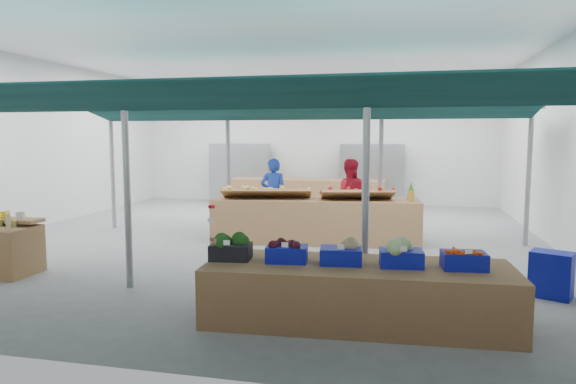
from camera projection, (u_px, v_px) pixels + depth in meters
The scene contains 22 objects.
floor at pixel (264, 239), 11.40m from camera, with size 13.00×13.00×0.00m, color slate.
hall at pixel (279, 121), 12.51m from camera, with size 13.00×13.00×13.00m.
pole_grid at pixel (278, 161), 9.34m from camera, with size 10.00×4.60×3.00m.
awnings at pixel (278, 108), 9.24m from camera, with size 9.50×7.08×0.30m.
back_shelving_left at pixel (240, 173), 17.66m from camera, with size 2.00×0.50×2.00m, color #B23F33.
back_shelving_right at pixel (372, 176), 16.67m from camera, with size 2.00×0.50×2.00m, color #B23F33.
veg_counter at pixel (357, 293), 6.24m from camera, with size 3.69×1.23×0.72m, color brown.
fruit_counter at pixel (315, 221), 10.99m from camera, with size 4.38×1.04×0.94m, color brown.
far_counter at pixel (308, 193), 16.66m from camera, with size 4.94×0.99×0.89m, color brown.
crate_stack at pixel (551, 274), 7.23m from camera, with size 0.54×0.38×0.65m, color #0D1495.
vendor_left at pixel (274, 195), 12.28m from camera, with size 0.64×0.42×1.75m, color #1A38AC.
vendor_right at pixel (349, 197), 11.88m from camera, with size 0.85×0.66×1.75m, color #B7162A.
crate_broccoli at pixel (231, 247), 6.45m from camera, with size 0.54×0.43×0.35m.
crate_beets at pixel (287, 251), 6.33m from camera, with size 0.54×0.43×0.29m.
crate_celeriac at pixel (341, 252), 6.22m from camera, with size 0.54×0.43×0.31m.
crate_cabbage at pixel (401, 253), 6.10m from camera, with size 0.54×0.43×0.35m.
crate_carrots at pixel (464, 260), 5.99m from camera, with size 0.54×0.43×0.29m.
sparrow at pixel (215, 242), 6.34m from camera, with size 0.12×0.09×0.11m.
pole_ribbon at pixel (212, 208), 8.53m from camera, with size 0.12×0.12×0.28m.
apple_heap_yellow at pixel (266, 191), 10.95m from camera, with size 2.00×1.05×0.27m.
apple_heap_red at pixel (357, 192), 10.71m from camera, with size 1.61×0.98×0.27m.
pineapple at pixel (411, 192), 10.57m from camera, with size 0.14×0.14×0.39m.
Camera 1 is at (2.98, -10.83, 2.26)m, focal length 32.00 mm.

